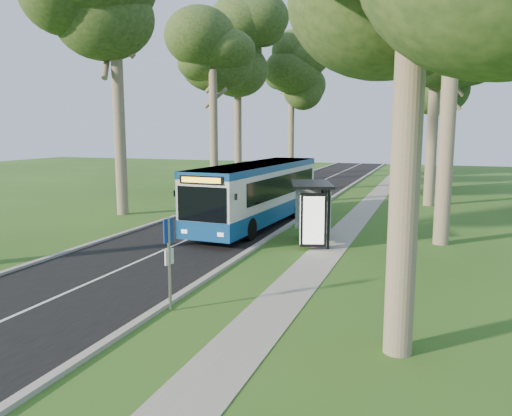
{
  "coord_description": "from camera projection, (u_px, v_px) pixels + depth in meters",
  "views": [
    {
      "loc": [
        7.1,
        -17.21,
        5.02
      ],
      "look_at": [
        -0.3,
        3.37,
        1.6
      ],
      "focal_mm": 35.0,
      "sensor_mm": 36.0,
      "label": 1
    }
  ],
  "objects": [
    {
      "name": "ground",
      "position": [
        234.0,
        262.0,
        19.15
      ],
      "size": [
        120.0,
        120.0,
        0.0
      ],
      "primitive_type": "plane",
      "color": "#29531A",
      "rests_on": "ground"
    },
    {
      "name": "road",
      "position": [
        243.0,
        215.0,
        29.61
      ],
      "size": [
        7.0,
        100.0,
        0.02
      ],
      "primitive_type": "cube",
      "color": "black",
      "rests_on": "ground"
    },
    {
      "name": "kerb_east",
      "position": [
        300.0,
        218.0,
        28.44
      ],
      "size": [
        0.25,
        100.0,
        0.12
      ],
      "primitive_type": "cube",
      "color": "#9E9B93",
      "rests_on": "ground"
    },
    {
      "name": "kerb_west",
      "position": [
        190.0,
        211.0,
        30.78
      ],
      "size": [
        0.25,
        100.0,
        0.12
      ],
      "primitive_type": "cube",
      "color": "#9E9B93",
      "rests_on": "ground"
    },
    {
      "name": "centre_line",
      "position": [
        243.0,
        215.0,
        29.61
      ],
      "size": [
        0.12,
        100.0,
        0.0
      ],
      "primitive_type": "cube",
      "color": "white",
      "rests_on": "road"
    },
    {
      "name": "footpath",
      "position": [
        353.0,
        222.0,
        27.44
      ],
      "size": [
        1.5,
        100.0,
        0.02
      ],
      "primitive_type": "cube",
      "color": "gray",
      "rests_on": "ground"
    },
    {
      "name": "bus",
      "position": [
        258.0,
        193.0,
        26.52
      ],
      "size": [
        3.24,
        12.47,
        3.28
      ],
      "rotation": [
        0.0,
        0.0,
        -0.05
      ],
      "color": "white",
      "rests_on": "ground"
    },
    {
      "name": "bus_stop_sign",
      "position": [
        169.0,
        253.0,
        13.77
      ],
      "size": [
        0.13,
        0.37,
        2.67
      ],
      "rotation": [
        0.0,
        0.0,
        -0.21
      ],
      "color": "gray",
      "rests_on": "ground"
    },
    {
      "name": "bus_shelter",
      "position": [
        312.0,
        202.0,
        21.74
      ],
      "size": [
        2.6,
        3.53,
        2.71
      ],
      "rotation": [
        0.0,
        0.0,
        0.31
      ],
      "color": "black",
      "rests_on": "ground"
    },
    {
      "name": "litter_bin",
      "position": [
        320.0,
        215.0,
        26.65
      ],
      "size": [
        0.57,
        0.57,
        1.0
      ],
      "rotation": [
        0.0,
        0.0,
        0.09
      ],
      "color": "black",
      "rests_on": "ground"
    },
    {
      "name": "car_white",
      "position": [
        263.0,
        175.0,
        47.96
      ],
      "size": [
        2.79,
        4.99,
        1.6
      ],
      "primitive_type": "imported",
      "rotation": [
        0.0,
        0.0,
        -0.2
      ],
      "color": "silver",
      "rests_on": "ground"
    },
    {
      "name": "car_silver",
      "position": [
        268.0,
        173.0,
        49.8
      ],
      "size": [
        2.34,
        4.7,
        1.48
      ],
      "primitive_type": "imported",
      "rotation": [
        0.0,
        0.0,
        0.18
      ],
      "color": "#A6A8AE",
      "rests_on": "ground"
    },
    {
      "name": "tree_west_b",
      "position": [
        115.0,
        20.0,
        28.36
      ],
      "size": [
        5.2,
        5.2,
        15.17
      ],
      "color": "#7A6B56",
      "rests_on": "ground"
    },
    {
      "name": "tree_west_c",
      "position": [
        213.0,
        67.0,
        37.4
      ],
      "size": [
        5.2,
        5.2,
        13.07
      ],
      "color": "#7A6B56",
      "rests_on": "ground"
    },
    {
      "name": "tree_west_d",
      "position": [
        238.0,
        48.0,
        46.91
      ],
      "size": [
        5.2,
        5.2,
        17.09
      ],
      "color": "#7A6B56",
      "rests_on": "ground"
    },
    {
      "name": "tree_west_e",
      "position": [
        292.0,
        74.0,
        55.58
      ],
      "size": [
        5.2,
        5.2,
        15.19
      ],
      "color": "#7A6B56",
      "rests_on": "ground"
    },
    {
      "name": "tree_east_c",
      "position": [
        438.0,
        17.0,
        31.73
      ],
      "size": [
        5.2,
        5.2,
        16.45
      ],
      "color": "#7A6B56",
      "rests_on": "ground"
    },
    {
      "name": "tree_east_d",
      "position": [
        451.0,
        75.0,
        42.87
      ],
      "size": [
        5.2,
        5.2,
        13.1
      ],
      "color": "#7A6B56",
      "rests_on": "ground"
    }
  ]
}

